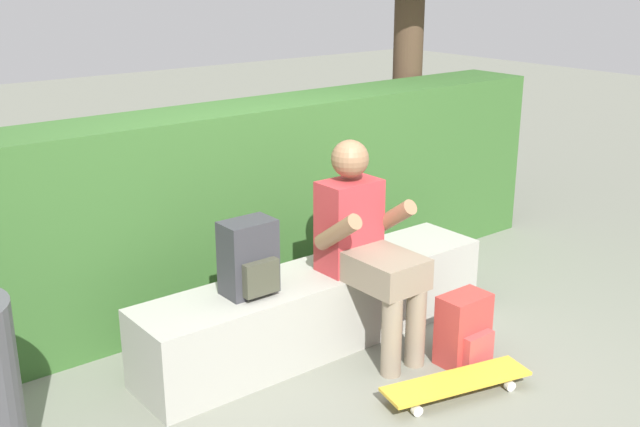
{
  "coord_description": "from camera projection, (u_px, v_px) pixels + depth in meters",
  "views": [
    {
      "loc": [
        -2.52,
        -2.76,
        2.11
      ],
      "look_at": [
        -0.01,
        0.39,
        0.8
      ],
      "focal_mm": 43.31,
      "sensor_mm": 36.0,
      "label": 1
    }
  ],
  "objects": [
    {
      "name": "backpack_on_bench",
      "position": [
        249.0,
        259.0,
        4.03
      ],
      "size": [
        0.28,
        0.23,
        0.4
      ],
      "color": "#333338",
      "rests_on": "bench_main"
    },
    {
      "name": "skateboard_near_person",
      "position": [
        457.0,
        382.0,
        3.93
      ],
      "size": [
        0.82,
        0.39,
        0.09
      ],
      "color": "gold",
      "rests_on": "ground"
    },
    {
      "name": "backpack_on_ground",
      "position": [
        464.0,
        331.0,
        4.23
      ],
      "size": [
        0.28,
        0.23,
        0.4
      ],
      "color": "#B23833",
      "rests_on": "ground"
    },
    {
      "name": "ground_plane",
      "position": [
        366.0,
        370.0,
        4.2
      ],
      "size": [
        24.0,
        24.0,
        0.0
      ],
      "primitive_type": "plane",
      "color": "slate"
    },
    {
      "name": "bench_main",
      "position": [
        319.0,
        307.0,
        4.44
      ],
      "size": [
        2.22,
        0.46,
        0.45
      ],
      "color": "#9C9B91",
      "rests_on": "ground"
    },
    {
      "name": "person_skater",
      "position": [
        366.0,
        242.0,
        4.25
      ],
      "size": [
        0.49,
        0.62,
        1.2
      ],
      "color": "#B73338",
      "rests_on": "ground"
    },
    {
      "name": "hedge_row",
      "position": [
        259.0,
        200.0,
        5.06
      ],
      "size": [
        4.72,
        0.52,
        1.27
      ],
      "color": "#335D28",
      "rests_on": "ground"
    }
  ]
}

